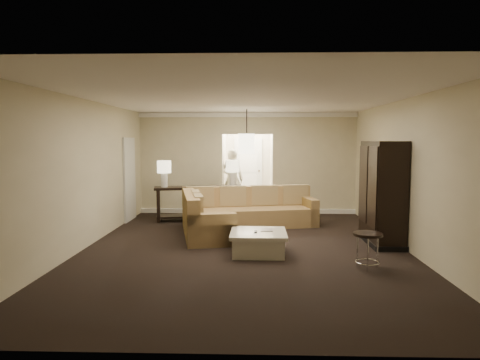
{
  "coord_description": "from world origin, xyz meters",
  "views": [
    {
      "loc": [
        0.17,
        -7.88,
        2.02
      ],
      "look_at": [
        -0.12,
        1.2,
        1.19
      ],
      "focal_mm": 32.0,
      "sensor_mm": 36.0,
      "label": 1
    }
  ],
  "objects_px": {
    "drink_table": "(368,243)",
    "person": "(232,176)",
    "console_table": "(199,200)",
    "armoire": "(382,195)",
    "sectional_sofa": "(236,213)",
    "coffee_table": "(258,242)"
  },
  "relations": [
    {
      "from": "armoire",
      "to": "person",
      "type": "xyz_separation_m",
      "value": [
        -3.14,
        4.09,
        0.02
      ]
    },
    {
      "from": "sectional_sofa",
      "to": "console_table",
      "type": "xyz_separation_m",
      "value": [
        -1.0,
        1.15,
        0.14
      ]
    },
    {
      "from": "console_table",
      "to": "person",
      "type": "bearing_deg",
      "value": 55.23
    },
    {
      "from": "armoire",
      "to": "drink_table",
      "type": "relative_size",
      "value": 3.51
    },
    {
      "from": "sectional_sofa",
      "to": "person",
      "type": "height_order",
      "value": "person"
    },
    {
      "from": "armoire",
      "to": "drink_table",
      "type": "bearing_deg",
      "value": -112.62
    },
    {
      "from": "coffee_table",
      "to": "person",
      "type": "bearing_deg",
      "value": 98.18
    },
    {
      "from": "person",
      "to": "coffee_table",
      "type": "bearing_deg",
      "value": 110.79
    },
    {
      "from": "person",
      "to": "sectional_sofa",
      "type": "bearing_deg",
      "value": 107.27
    },
    {
      "from": "coffee_table",
      "to": "console_table",
      "type": "relative_size",
      "value": 0.44
    },
    {
      "from": "sectional_sofa",
      "to": "armoire",
      "type": "height_order",
      "value": "armoire"
    },
    {
      "from": "sectional_sofa",
      "to": "drink_table",
      "type": "height_order",
      "value": "sectional_sofa"
    },
    {
      "from": "armoire",
      "to": "person",
      "type": "distance_m",
      "value": 5.15
    },
    {
      "from": "coffee_table",
      "to": "person",
      "type": "distance_m",
      "value": 5.06
    },
    {
      "from": "console_table",
      "to": "armoire",
      "type": "distance_m",
      "value": 4.57
    },
    {
      "from": "console_table",
      "to": "person",
      "type": "height_order",
      "value": "person"
    },
    {
      "from": "coffee_table",
      "to": "drink_table",
      "type": "height_order",
      "value": "drink_table"
    },
    {
      "from": "drink_table",
      "to": "person",
      "type": "relative_size",
      "value": 0.29
    },
    {
      "from": "coffee_table",
      "to": "armoire",
      "type": "xyz_separation_m",
      "value": [
        2.43,
        0.86,
        0.76
      ]
    },
    {
      "from": "console_table",
      "to": "armoire",
      "type": "bearing_deg",
      "value": -42.15
    },
    {
      "from": "console_table",
      "to": "drink_table",
      "type": "height_order",
      "value": "console_table"
    },
    {
      "from": "drink_table",
      "to": "person",
      "type": "bearing_deg",
      "value": 112.68
    }
  ]
}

